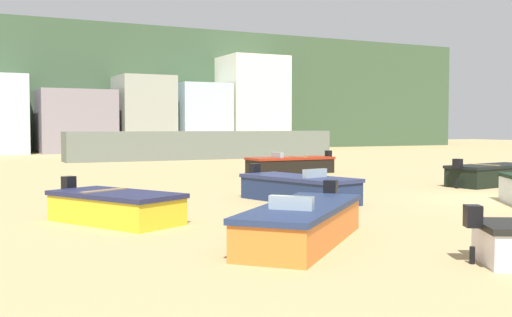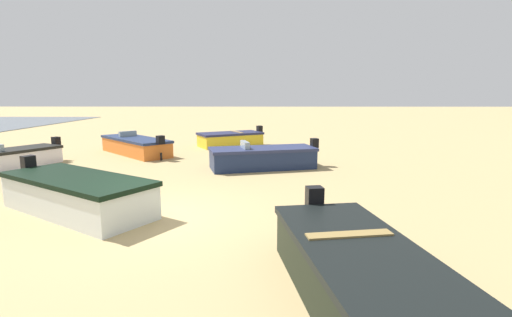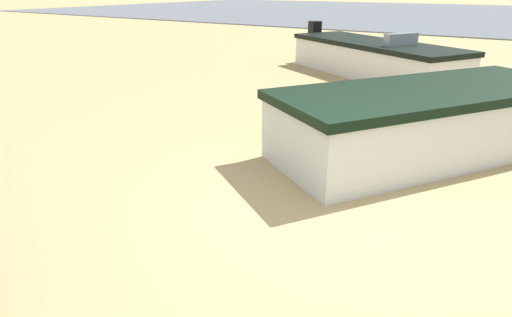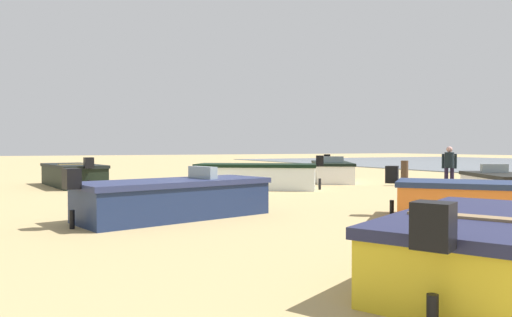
# 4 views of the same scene
# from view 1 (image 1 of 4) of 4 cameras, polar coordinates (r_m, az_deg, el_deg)

# --- Properties ---
(ground_plane) EXTENTS (160.00, 160.00, 0.00)m
(ground_plane) POSITION_cam_1_polar(r_m,az_deg,el_deg) (22.60, 21.73, -3.64)
(ground_plane) COLOR tan
(headland_hill) EXTENTS (90.00, 32.00, 13.51)m
(headland_hill) POSITION_cam_1_polar(r_m,az_deg,el_deg) (82.85, -14.55, 5.78)
(headland_hill) COLOR #374E33
(headland_hill) RESTS_ON ground
(harbor_pier) EXTENTS (21.49, 2.40, 2.18)m
(harbor_pier) POSITION_cam_1_polar(r_m,az_deg,el_deg) (48.41, -4.70, 1.25)
(harbor_pier) COLOR #61695D
(harbor_pier) RESTS_ON ground
(townhouse_centre_left) EXTENTS (7.12, 6.15, 6.10)m
(townhouse_centre_left) POSITION_cam_1_polar(r_m,az_deg,el_deg) (63.04, -16.35, 3.31)
(townhouse_centre_left) COLOR gray
(townhouse_centre_left) RESTS_ON ground
(townhouse_centre) EXTENTS (5.40, 6.98, 7.69)m
(townhouse_centre) POSITION_cam_1_polar(r_m,az_deg,el_deg) (64.96, -10.47, 4.07)
(townhouse_centre) COLOR gray
(townhouse_centre) RESTS_ON ground
(townhouse_centre_right) EXTENTS (5.38, 5.42, 7.11)m
(townhouse_centre_right) POSITION_cam_1_polar(r_m,az_deg,el_deg) (66.15, -5.16, 3.83)
(townhouse_centre_right) COLOR #A9C6D0
(townhouse_centre_right) RESTS_ON ground
(townhouse_far_right) EXTENTS (6.64, 6.75, 10.31)m
(townhouse_far_right) POSITION_cam_1_polar(r_m,az_deg,el_deg) (69.30, -0.47, 5.12)
(townhouse_far_right) COLOR beige
(townhouse_far_right) RESTS_ON ground
(boat_yellow_0) EXTENTS (3.24, 4.02, 1.13)m
(boat_yellow_0) POSITION_cam_1_polar(r_m,az_deg,el_deg) (16.54, -12.89, -4.40)
(boat_yellow_0) COLOR gold
(boat_yellow_0) RESTS_ON ground
(boat_black_1) EXTENTS (5.03, 1.91, 1.19)m
(boat_black_1) POSITION_cam_1_polar(r_m,az_deg,el_deg) (33.36, 3.20, -0.60)
(boat_black_1) COLOR black
(boat_black_1) RESTS_ON ground
(boat_navy_2) EXTENTS (2.68, 4.68, 1.18)m
(boat_navy_2) POSITION_cam_1_polar(r_m,az_deg,el_deg) (20.69, 3.98, -2.79)
(boat_navy_2) COLOR navy
(boat_navy_2) RESTS_ON ground
(boat_black_4) EXTENTS (4.81, 2.35, 1.22)m
(boat_black_4) POSITION_cam_1_polar(r_m,az_deg,el_deg) (28.23, 20.98, -1.42)
(boat_black_4) COLOR black
(boat_black_4) RESTS_ON ground
(boat_orange_7) EXTENTS (4.65, 4.54, 1.15)m
(boat_orange_7) POSITION_cam_1_polar(r_m,az_deg,el_deg) (13.34, 4.35, -6.02)
(boat_orange_7) COLOR orange
(boat_orange_7) RESTS_ON ground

